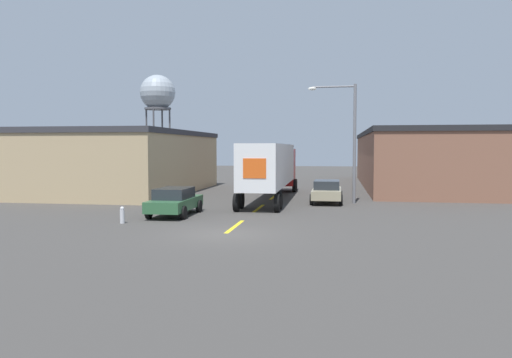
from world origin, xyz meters
TOP-DOWN VIEW (x-y plane):
  - ground_plane at (0.00, 0.00)m, footprint 160.00×160.00m
  - road_centerline at (0.00, 9.15)m, footprint 0.20×17.96m
  - warehouse_left at (-12.39, 18.51)m, footprint 10.74×18.29m
  - warehouse_right at (11.80, 28.43)m, footprint 9.55×28.50m
  - semi_truck at (0.08, 14.56)m, footprint 2.79×15.94m
  - parked_car_left_near at (-3.99, 5.31)m, footprint 2.08×4.67m
  - parked_car_right_mid at (3.99, 12.93)m, footprint 2.08×4.67m
  - water_tower at (-24.15, 57.16)m, footprint 5.65×5.65m
  - street_lamp at (5.37, 12.82)m, footprint 3.16×0.32m
  - fire_hydrant at (-5.59, 2.15)m, footprint 0.22×0.22m

SIDE VIEW (x-z plane):
  - ground_plane at x=0.00m, z-range 0.00..0.00m
  - road_centerline at x=0.00m, z-range 0.00..0.01m
  - fire_hydrant at x=-5.59m, z-range 0.00..0.82m
  - parked_car_left_near at x=-3.99m, z-range 0.04..1.54m
  - parked_car_right_mid at x=3.99m, z-range 0.04..1.54m
  - semi_truck at x=0.08m, z-range 0.44..4.35m
  - warehouse_left at x=-12.39m, z-range 0.01..5.05m
  - warehouse_right at x=11.80m, z-range 0.01..5.18m
  - street_lamp at x=5.37m, z-range 0.70..8.50m
  - water_tower at x=-24.15m, z-range 4.69..20.11m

